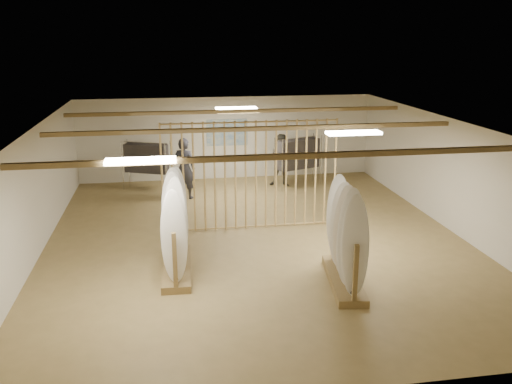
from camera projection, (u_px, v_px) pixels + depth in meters
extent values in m
plane|color=olive|center=(256.00, 239.00, 13.24)|extent=(12.00, 12.00, 0.00)
plane|color=gray|center=(256.00, 125.00, 12.45)|extent=(12.00, 12.00, 0.00)
plane|color=silver|center=(227.00, 138.00, 18.53)|extent=(12.00, 0.00, 12.00)
plane|color=silver|center=(331.00, 302.00, 7.16)|extent=(12.00, 0.00, 12.00)
plane|color=silver|center=(35.00, 194.00, 12.05)|extent=(0.00, 12.00, 12.00)
plane|color=silver|center=(451.00, 175.00, 13.64)|extent=(0.00, 12.00, 12.00)
cube|color=olive|center=(256.00, 129.00, 12.47)|extent=(9.50, 6.12, 0.10)
cube|color=white|center=(256.00, 128.00, 12.47)|extent=(1.20, 0.35, 0.06)
cylinder|color=tan|center=(162.00, 179.00, 13.25)|extent=(0.05, 0.05, 2.78)
cylinder|color=tan|center=(173.00, 179.00, 13.29)|extent=(0.05, 0.05, 2.78)
cylinder|color=tan|center=(183.00, 178.00, 13.34)|extent=(0.05, 0.05, 2.78)
cylinder|color=tan|center=(194.00, 178.00, 13.38)|extent=(0.05, 0.05, 2.78)
cylinder|color=tan|center=(204.00, 178.00, 13.42)|extent=(0.05, 0.05, 2.78)
cylinder|color=tan|center=(215.00, 177.00, 13.46)|extent=(0.05, 0.05, 2.78)
cylinder|color=tan|center=(225.00, 177.00, 13.50)|extent=(0.05, 0.05, 2.78)
cylinder|color=tan|center=(235.00, 176.00, 13.54)|extent=(0.05, 0.05, 2.78)
cylinder|color=tan|center=(246.00, 176.00, 13.58)|extent=(0.05, 0.05, 2.78)
cylinder|color=tan|center=(256.00, 175.00, 13.62)|extent=(0.05, 0.05, 2.78)
cylinder|color=tan|center=(266.00, 175.00, 13.66)|extent=(0.05, 0.05, 2.78)
cylinder|color=tan|center=(276.00, 175.00, 13.70)|extent=(0.05, 0.05, 2.78)
cylinder|color=tan|center=(286.00, 174.00, 13.75)|extent=(0.05, 0.05, 2.78)
cylinder|color=tan|center=(296.00, 174.00, 13.79)|extent=(0.05, 0.05, 2.78)
cylinder|color=tan|center=(306.00, 173.00, 13.83)|extent=(0.05, 0.05, 2.78)
cylinder|color=tan|center=(316.00, 173.00, 13.87)|extent=(0.05, 0.05, 2.78)
cylinder|color=tan|center=(325.00, 172.00, 13.91)|extent=(0.05, 0.05, 2.78)
cylinder|color=tan|center=(335.00, 172.00, 13.95)|extent=(0.05, 0.05, 2.78)
cube|color=#306AA9|center=(227.00, 132.00, 18.45)|extent=(1.40, 0.03, 0.90)
cube|color=olive|center=(177.00, 268.00, 11.42)|extent=(0.67, 2.21, 0.16)
cylinder|color=black|center=(175.00, 225.00, 11.15)|extent=(0.10, 2.14, 0.01)
ellipsoid|color=white|center=(174.00, 237.00, 10.27)|extent=(0.50, 0.08, 1.93)
ellipsoid|color=white|center=(175.00, 228.00, 10.70)|extent=(0.50, 0.08, 1.93)
ellipsoid|color=white|center=(175.00, 221.00, 11.13)|extent=(0.50, 0.08, 1.93)
ellipsoid|color=white|center=(175.00, 214.00, 11.55)|extent=(0.50, 0.08, 1.93)
ellipsoid|color=white|center=(176.00, 208.00, 11.98)|extent=(0.50, 0.08, 1.93)
cube|color=olive|center=(344.00, 279.00, 10.87)|extent=(0.87, 2.22, 0.15)
cylinder|color=black|center=(346.00, 235.00, 10.61)|extent=(0.31, 2.09, 0.01)
ellipsoid|color=white|center=(355.00, 248.00, 9.74)|extent=(0.50, 0.13, 1.91)
ellipsoid|color=white|center=(350.00, 240.00, 10.16)|extent=(0.50, 0.13, 1.91)
ellipsoid|color=silver|center=(346.00, 231.00, 10.58)|extent=(0.50, 0.13, 1.91)
ellipsoid|color=white|center=(342.00, 224.00, 11.01)|extent=(0.50, 0.13, 1.91)
ellipsoid|color=white|center=(338.00, 217.00, 11.43)|extent=(0.50, 0.13, 1.91)
cylinder|color=silver|center=(145.00, 143.00, 17.01)|extent=(1.38, 0.62, 0.03)
cube|color=black|center=(146.00, 158.00, 17.15)|extent=(1.41, 0.89, 0.90)
cylinder|color=silver|center=(147.00, 166.00, 17.22)|extent=(0.03, 0.03, 1.59)
cylinder|color=silver|center=(299.00, 138.00, 17.40)|extent=(1.45, 0.62, 0.03)
cube|color=black|center=(298.00, 154.00, 17.55)|extent=(1.48, 0.90, 0.94)
cylinder|color=silver|center=(298.00, 162.00, 17.62)|extent=(0.03, 0.03, 1.67)
imported|color=#27282F|center=(184.00, 164.00, 16.28)|extent=(0.92, 0.80, 2.11)
imported|color=#333127|center=(282.00, 157.00, 17.63)|extent=(1.13, 0.99, 1.95)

